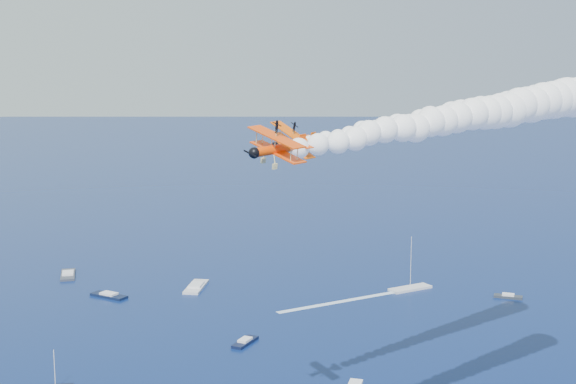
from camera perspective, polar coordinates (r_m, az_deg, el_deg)
name	(u,v)px	position (r m, az deg, el deg)	size (l,w,h in m)	color
biplane_lead	(294,143)	(113.13, 0.48, 3.61)	(8.00, 8.98, 5.41)	#F15205
biplane_trail	(279,149)	(84.81, -0.64, 3.19)	(7.63, 8.56, 5.16)	#FF4505
smoke_trail_lead	(457,115)	(137.50, 12.30, 5.55)	(70.34, 20.78, 12.35)	white
smoke_trail_trail	(490,112)	(109.30, 14.63, 5.71)	(70.46, 20.21, 12.35)	white
spectator_boats	(86,341)	(194.33, -14.60, -10.57)	(239.61, 181.92, 0.70)	silver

